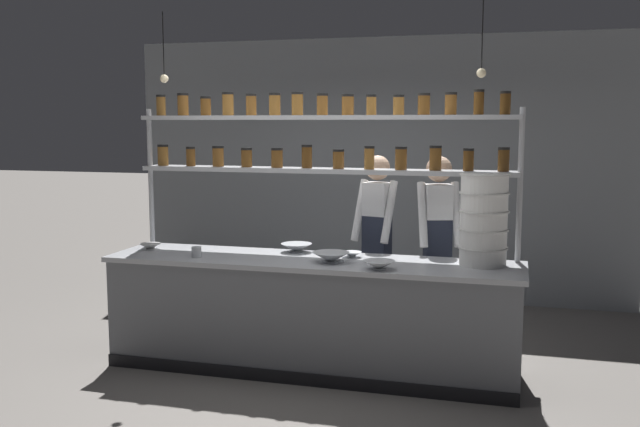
{
  "coord_description": "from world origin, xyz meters",
  "views": [
    {
      "loc": [
        1.57,
        -5.42,
        2.01
      ],
      "look_at": [
        0.02,
        0.2,
        1.27
      ],
      "focal_mm": 40.0,
      "sensor_mm": 36.0,
      "label": 1
    }
  ],
  "objects_px": {
    "prep_bowl_near_left": "(331,257)",
    "prep_bowl_center_front": "(352,255)",
    "spice_shelf_unit": "(321,145)",
    "prep_bowl_center_back": "(379,265)",
    "prep_bowl_far_left": "(297,248)",
    "chef_center": "(438,241)",
    "chef_left": "(377,237)",
    "prep_bowl_near_right": "(150,247)",
    "container_stack": "(484,220)",
    "serving_cup_front": "(196,252)"
  },
  "relations": [
    {
      "from": "container_stack",
      "to": "prep_bowl_near_right",
      "type": "distance_m",
      "value": 2.83
    },
    {
      "from": "prep_bowl_far_left",
      "to": "spice_shelf_unit",
      "type": "bearing_deg",
      "value": 16.24
    },
    {
      "from": "prep_bowl_near_left",
      "to": "serving_cup_front",
      "type": "height_order",
      "value": "serving_cup_front"
    },
    {
      "from": "prep_bowl_center_front",
      "to": "prep_bowl_center_back",
      "type": "relative_size",
      "value": 0.67
    },
    {
      "from": "spice_shelf_unit",
      "to": "chef_center",
      "type": "height_order",
      "value": "spice_shelf_unit"
    },
    {
      "from": "container_stack",
      "to": "prep_bowl_near_right",
      "type": "xyz_separation_m",
      "value": [
        -2.81,
        -0.07,
        -0.33
      ]
    },
    {
      "from": "spice_shelf_unit",
      "to": "prep_bowl_center_back",
      "type": "bearing_deg",
      "value": -43.98
    },
    {
      "from": "container_stack",
      "to": "chef_left",
      "type": "bearing_deg",
      "value": 146.49
    },
    {
      "from": "container_stack",
      "to": "chef_center",
      "type": "bearing_deg",
      "value": 127.84
    },
    {
      "from": "spice_shelf_unit",
      "to": "prep_bowl_far_left",
      "type": "xyz_separation_m",
      "value": [
        -0.2,
        -0.06,
        -0.87
      ]
    },
    {
      "from": "prep_bowl_far_left",
      "to": "serving_cup_front",
      "type": "height_order",
      "value": "serving_cup_front"
    },
    {
      "from": "chef_center",
      "to": "serving_cup_front",
      "type": "bearing_deg",
      "value": -174.42
    },
    {
      "from": "chef_left",
      "to": "prep_bowl_center_back",
      "type": "bearing_deg",
      "value": -62.91
    },
    {
      "from": "prep_bowl_near_right",
      "to": "serving_cup_front",
      "type": "height_order",
      "value": "serving_cup_front"
    },
    {
      "from": "chef_left",
      "to": "container_stack",
      "type": "relative_size",
      "value": 2.44
    },
    {
      "from": "prep_bowl_center_front",
      "to": "chef_center",
      "type": "bearing_deg",
      "value": 36.35
    },
    {
      "from": "chef_left",
      "to": "container_stack",
      "type": "xyz_separation_m",
      "value": [
        0.95,
        -0.63,
        0.27
      ]
    },
    {
      "from": "spice_shelf_unit",
      "to": "chef_left",
      "type": "distance_m",
      "value": 1.01
    },
    {
      "from": "container_stack",
      "to": "prep_bowl_near_right",
      "type": "bearing_deg",
      "value": -178.48
    },
    {
      "from": "prep_bowl_near_right",
      "to": "chef_center",
      "type": "bearing_deg",
      "value": 13.76
    },
    {
      "from": "chef_left",
      "to": "prep_bowl_near_right",
      "type": "distance_m",
      "value": 1.99
    },
    {
      "from": "chef_left",
      "to": "spice_shelf_unit",
      "type": "bearing_deg",
      "value": -117.67
    },
    {
      "from": "prep_bowl_center_back",
      "to": "prep_bowl_near_right",
      "type": "xyz_separation_m",
      "value": [
        -2.07,
        0.31,
        -0.01
      ]
    },
    {
      "from": "chef_center",
      "to": "prep_bowl_near_right",
      "type": "distance_m",
      "value": 2.48
    },
    {
      "from": "prep_bowl_far_left",
      "to": "serving_cup_front",
      "type": "xyz_separation_m",
      "value": [
        -0.72,
        -0.44,
        0.01
      ]
    },
    {
      "from": "prep_bowl_near_left",
      "to": "prep_bowl_center_front",
      "type": "xyz_separation_m",
      "value": [
        0.11,
        0.25,
        -0.02
      ]
    },
    {
      "from": "container_stack",
      "to": "prep_bowl_center_back",
      "type": "xyz_separation_m",
      "value": [
        -0.74,
        -0.38,
        -0.32
      ]
    },
    {
      "from": "chef_center",
      "to": "prep_bowl_center_front",
      "type": "height_order",
      "value": "chef_center"
    },
    {
      "from": "container_stack",
      "to": "prep_bowl_center_back",
      "type": "height_order",
      "value": "container_stack"
    },
    {
      "from": "chef_center",
      "to": "prep_bowl_center_back",
      "type": "bearing_deg",
      "value": -128.62
    },
    {
      "from": "spice_shelf_unit",
      "to": "chef_left",
      "type": "xyz_separation_m",
      "value": [
        0.4,
        0.43,
        -0.82
      ]
    },
    {
      "from": "chef_center",
      "to": "prep_bowl_near_right",
      "type": "xyz_separation_m",
      "value": [
        -2.41,
        -0.59,
        -0.06
      ]
    },
    {
      "from": "container_stack",
      "to": "serving_cup_front",
      "type": "distance_m",
      "value": 2.31
    },
    {
      "from": "spice_shelf_unit",
      "to": "serving_cup_front",
      "type": "xyz_separation_m",
      "value": [
        -0.92,
        -0.5,
        -0.86
      ]
    },
    {
      "from": "prep_bowl_near_left",
      "to": "prep_bowl_center_back",
      "type": "bearing_deg",
      "value": -22.25
    },
    {
      "from": "prep_bowl_near_right",
      "to": "prep_bowl_far_left",
      "type": "relative_size",
      "value": 0.71
    },
    {
      "from": "prep_bowl_near_left",
      "to": "prep_bowl_far_left",
      "type": "distance_m",
      "value": 0.53
    },
    {
      "from": "prep_bowl_center_front",
      "to": "prep_bowl_near_right",
      "type": "bearing_deg",
      "value": -176.25
    },
    {
      "from": "spice_shelf_unit",
      "to": "chef_center",
      "type": "bearing_deg",
      "value": 18.16
    },
    {
      "from": "container_stack",
      "to": "prep_bowl_near_right",
      "type": "relative_size",
      "value": 3.78
    },
    {
      "from": "spice_shelf_unit",
      "to": "prep_bowl_near_right",
      "type": "bearing_deg",
      "value": -169.19
    },
    {
      "from": "prep_bowl_center_front",
      "to": "chef_left",
      "type": "bearing_deg",
      "value": 81.1
    },
    {
      "from": "prep_bowl_near_right",
      "to": "serving_cup_front",
      "type": "relative_size",
      "value": 2.16
    },
    {
      "from": "spice_shelf_unit",
      "to": "container_stack",
      "type": "relative_size",
      "value": 4.58
    },
    {
      "from": "prep_bowl_near_left",
      "to": "prep_bowl_center_front",
      "type": "distance_m",
      "value": 0.28
    },
    {
      "from": "prep_bowl_near_right",
      "to": "prep_bowl_center_back",
      "type": "bearing_deg",
      "value": -8.46
    },
    {
      "from": "chef_center",
      "to": "prep_bowl_center_front",
      "type": "distance_m",
      "value": 0.8
    },
    {
      "from": "serving_cup_front",
      "to": "prep_bowl_far_left",
      "type": "bearing_deg",
      "value": 31.74
    },
    {
      "from": "spice_shelf_unit",
      "to": "prep_bowl_center_back",
      "type": "height_order",
      "value": "spice_shelf_unit"
    },
    {
      "from": "chef_center",
      "to": "prep_bowl_far_left",
      "type": "distance_m",
      "value": 1.21
    }
  ]
}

